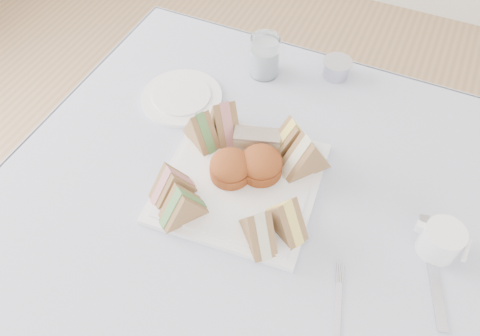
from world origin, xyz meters
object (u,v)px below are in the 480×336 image
at_px(serving_plate, 240,182).
at_px(table, 251,307).
at_px(water_glass, 265,56).
at_px(creamer_jug, 441,241).

bearing_deg(serving_plate, table, -54.74).
relative_size(serving_plate, water_glass, 2.97).
xyz_separation_m(table, serving_plate, (-0.06, 0.08, 0.38)).
relative_size(serving_plate, creamer_jug, 4.23).
bearing_deg(serving_plate, water_glass, 99.43).
height_order(table, creamer_jug, creamer_jug).
xyz_separation_m(table, creamer_jug, (0.30, 0.09, 0.41)).
xyz_separation_m(table, water_glass, (-0.15, 0.39, 0.42)).
bearing_deg(table, creamer_jug, 16.65).
distance_m(serving_plate, creamer_jug, 0.36).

